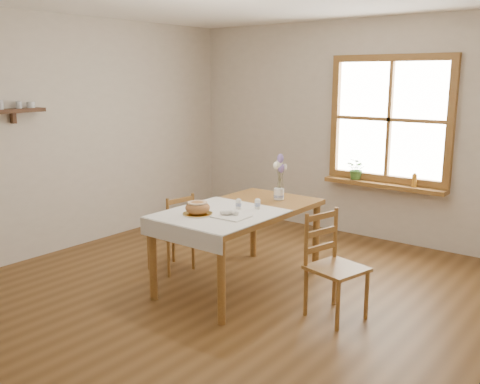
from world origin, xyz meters
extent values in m
plane|color=brown|center=(0.00, 0.00, 0.00)|extent=(5.00, 5.00, 0.00)
cube|color=beige|center=(0.00, 2.50, 1.30)|extent=(4.50, 0.10, 2.60)
cube|color=beige|center=(-2.25, 0.00, 1.30)|extent=(0.10, 5.00, 2.60)
cube|color=olive|center=(0.50, 2.46, 2.14)|extent=(1.46, 0.08, 0.08)
cube|color=olive|center=(0.50, 2.46, 0.76)|extent=(1.46, 0.08, 0.08)
cube|color=olive|center=(-0.19, 2.46, 1.45)|extent=(0.08, 0.08, 1.30)
cube|color=olive|center=(1.19, 2.46, 1.45)|extent=(0.08, 0.08, 1.30)
cube|color=olive|center=(0.50, 2.46, 1.45)|extent=(0.04, 0.06, 1.30)
cube|color=olive|center=(0.50, 2.46, 1.45)|extent=(1.30, 0.06, 0.04)
cube|color=white|center=(0.50, 2.49, 1.45)|extent=(1.30, 0.01, 1.30)
cube|color=olive|center=(0.50, 2.40, 0.69)|extent=(1.46, 0.20, 0.05)
cube|color=#482617|center=(-2.16, -0.60, 1.60)|extent=(0.16, 0.60, 0.04)
cube|color=#482617|center=(-2.20, -0.60, 1.53)|extent=(0.06, 0.04, 0.12)
cylinder|color=#B2B7BC|center=(-2.16, -0.75, 1.67)|extent=(0.07, 0.07, 0.09)
cylinder|color=#B2B7BC|center=(-2.16, -0.55, 1.66)|extent=(0.06, 0.06, 0.07)
cylinder|color=#B2B7BC|center=(-2.16, -0.42, 1.65)|extent=(0.08, 0.08, 0.06)
cube|color=olive|center=(0.00, 0.30, 0.72)|extent=(0.90, 1.60, 0.05)
cylinder|color=olive|center=(-0.39, -0.44, 0.35)|extent=(0.07, 0.07, 0.70)
cylinder|color=olive|center=(0.39, -0.44, 0.35)|extent=(0.07, 0.07, 0.70)
cylinder|color=olive|center=(-0.39, 1.04, 0.35)|extent=(0.07, 0.07, 0.70)
cylinder|color=olive|center=(0.39, 1.04, 0.35)|extent=(0.07, 0.07, 0.70)
cube|color=silver|center=(0.00, 0.00, 0.76)|extent=(0.91, 0.99, 0.01)
cylinder|color=silver|center=(-0.12, -0.15, 0.77)|extent=(0.28, 0.28, 0.01)
ellipsoid|color=#9E6838|center=(-0.12, -0.15, 0.83)|extent=(0.22, 0.22, 0.12)
cube|color=silver|center=(0.17, -0.04, 0.77)|extent=(0.29, 0.25, 0.01)
cylinder|color=silver|center=(0.04, 0.23, 0.81)|extent=(0.06, 0.06, 0.10)
cylinder|color=silver|center=(0.17, 0.33, 0.81)|extent=(0.06, 0.06, 0.10)
cylinder|color=silver|center=(0.11, 0.78, 0.80)|extent=(0.11, 0.11, 0.11)
imported|color=#3A692A|center=(0.15, 2.40, 0.82)|extent=(0.31, 0.32, 0.20)
cylinder|color=#B47421|center=(0.86, 2.40, 0.79)|extent=(0.07, 0.07, 0.16)
camera|label=1|loc=(2.93, -3.47, 1.94)|focal=40.00mm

